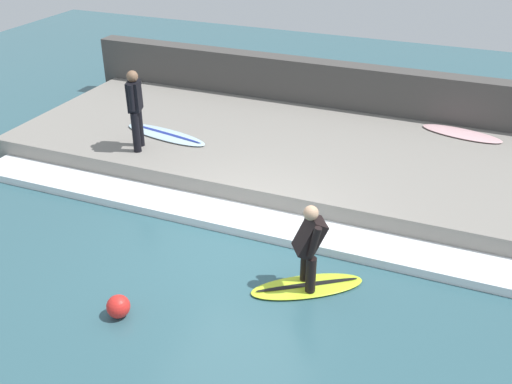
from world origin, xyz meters
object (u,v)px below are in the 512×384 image
Objects in this scene: surfer_waiting_near at (135,106)px; marker_buoy at (118,306)px; surfboard_spare at (462,133)px; surfboard_riding at (307,286)px; surfer_riding at (309,243)px; surfboard_waiting_near at (166,134)px.

surfer_waiting_near is 4.92× the size of marker_buoy.
surfboard_riding is at bearing 164.71° from surfboard_spare.
surfer_riding is 2.76m from marker_buoy.
surfboard_riding is 5.86m from surfboard_spare.
marker_buoy is (-1.56, 2.18, -0.63)m from surfer_riding.
surfboard_spare is at bearing -15.29° from surfer_riding.
surfer_waiting_near is (2.46, 4.35, 0.56)m from surfer_riding.
surfboard_waiting_near is at bearing 22.69° from marker_buoy.
surfer_riding is 5.03m from surfer_waiting_near.
surfboard_spare is 8.11m from marker_buoy.
surfboard_waiting_near is (3.21, 4.18, -0.31)m from surfer_riding.
surfboard_spare is at bearing -15.29° from surfboard_riding.
surfboard_riding is at bearing -135.00° from surfer_riding.
surfboard_waiting_near is (3.21, 4.18, 0.45)m from surfboard_riding.
surfboard_riding is at bearing -127.53° from surfboard_waiting_near.
surfer_riding is at bearing -127.53° from surfboard_waiting_near.
surfer_waiting_near is 4.72m from marker_buoy.
surfboard_spare reaches higher than marker_buoy.
surfboard_waiting_near reaches higher than marker_buoy.
surfer_riding is at bearing -119.55° from surfer_waiting_near.
surfer_riding is 0.63× the size of surfboard_waiting_near.
surfboard_spare is at bearing -67.04° from surfboard_waiting_near.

